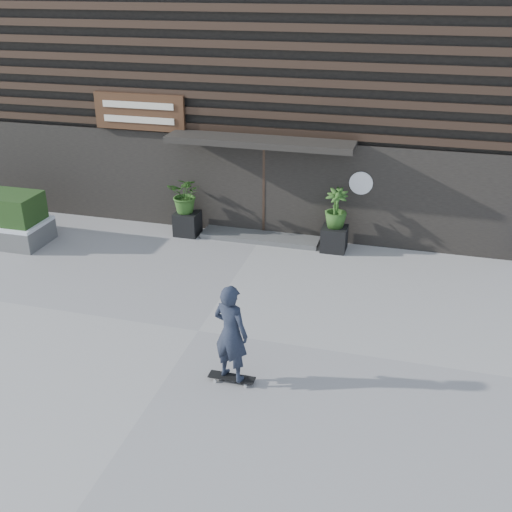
% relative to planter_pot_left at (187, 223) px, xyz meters
% --- Properties ---
extents(ground, '(80.00, 80.00, 0.00)m').
position_rel_planter_pot_left_xyz_m(ground, '(1.90, -4.40, -0.30)').
color(ground, '#9E9B95').
rests_on(ground, ground).
extents(entrance_step, '(3.00, 0.80, 0.12)m').
position_rel_planter_pot_left_xyz_m(entrance_step, '(1.90, 0.20, -0.24)').
color(entrance_step, '#4C4C4A').
rests_on(entrance_step, ground).
extents(planter_pot_left, '(0.60, 0.60, 0.60)m').
position_rel_planter_pot_left_xyz_m(planter_pot_left, '(0.00, 0.00, 0.00)').
color(planter_pot_left, black).
rests_on(planter_pot_left, ground).
extents(bamboo_left, '(0.86, 0.75, 0.96)m').
position_rel_planter_pot_left_xyz_m(bamboo_left, '(0.00, 0.00, 0.78)').
color(bamboo_left, '#2D591E').
rests_on(bamboo_left, planter_pot_left).
extents(planter_pot_right, '(0.60, 0.60, 0.60)m').
position_rel_planter_pot_left_xyz_m(planter_pot_right, '(3.80, 0.00, 0.00)').
color(planter_pot_right, black).
rests_on(planter_pot_right, ground).
extents(bamboo_right, '(0.54, 0.54, 0.96)m').
position_rel_planter_pot_left_xyz_m(bamboo_right, '(3.80, 0.00, 0.78)').
color(bamboo_right, '#2D591E').
rests_on(bamboo_right, planter_pot_right).
extents(building, '(18.00, 11.00, 8.00)m').
position_rel_planter_pot_left_xyz_m(building, '(1.90, 5.56, 3.69)').
color(building, black).
rests_on(building, ground).
extents(skateboarder, '(0.78, 0.57, 1.78)m').
position_rel_planter_pot_left_xyz_m(skateboarder, '(2.98, -5.74, 0.63)').
color(skateboarder, black).
rests_on(skateboarder, ground).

